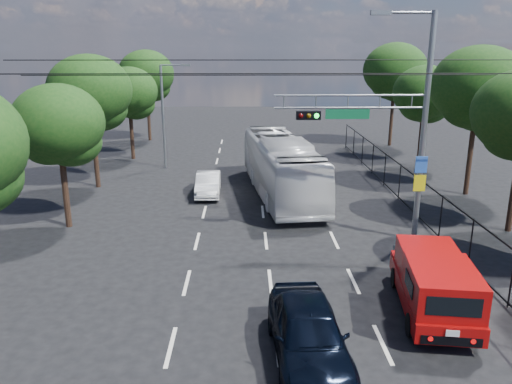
{
  "coord_description": "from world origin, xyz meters",
  "views": [
    {
      "loc": [
        -0.86,
        -12.31,
        8.08
      ],
      "look_at": [
        -0.47,
        5.96,
        2.8
      ],
      "focal_mm": 35.0,
      "sensor_mm": 36.0,
      "label": 1
    }
  ],
  "objects_px": {
    "red_pickup": "(434,282)",
    "navy_hatchback": "(308,333)",
    "white_van": "(208,184)",
    "white_bus": "(281,166)",
    "signal_mast": "(395,120)"
  },
  "relations": [
    {
      "from": "white_bus",
      "to": "white_van",
      "type": "xyz_separation_m",
      "value": [
        -4.17,
        0.06,
        -1.02
      ]
    },
    {
      "from": "navy_hatchback",
      "to": "white_bus",
      "type": "distance_m",
      "value": 15.86
    },
    {
      "from": "navy_hatchback",
      "to": "red_pickup",
      "type": "bearing_deg",
      "value": 26.84
    },
    {
      "from": "signal_mast",
      "to": "red_pickup",
      "type": "xyz_separation_m",
      "value": [
        -0.3,
        -6.26,
        -4.2
      ]
    },
    {
      "from": "white_bus",
      "to": "navy_hatchback",
      "type": "bearing_deg",
      "value": -98.49
    },
    {
      "from": "red_pickup",
      "to": "navy_hatchback",
      "type": "height_order",
      "value": "red_pickup"
    },
    {
      "from": "signal_mast",
      "to": "white_bus",
      "type": "height_order",
      "value": "signal_mast"
    },
    {
      "from": "white_bus",
      "to": "white_van",
      "type": "height_order",
      "value": "white_bus"
    },
    {
      "from": "red_pickup",
      "to": "white_bus",
      "type": "distance_m",
      "value": 13.98
    },
    {
      "from": "signal_mast",
      "to": "red_pickup",
      "type": "relative_size",
      "value": 1.74
    },
    {
      "from": "red_pickup",
      "to": "white_van",
      "type": "bearing_deg",
      "value": 120.67
    },
    {
      "from": "red_pickup",
      "to": "white_van",
      "type": "height_order",
      "value": "red_pickup"
    },
    {
      "from": "white_van",
      "to": "navy_hatchback",
      "type": "bearing_deg",
      "value": -77.8
    },
    {
      "from": "white_bus",
      "to": "white_van",
      "type": "bearing_deg",
      "value": 172.01
    },
    {
      "from": "navy_hatchback",
      "to": "white_bus",
      "type": "relative_size",
      "value": 0.4
    }
  ]
}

